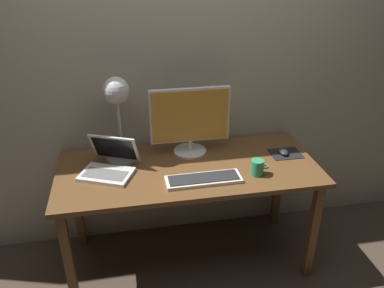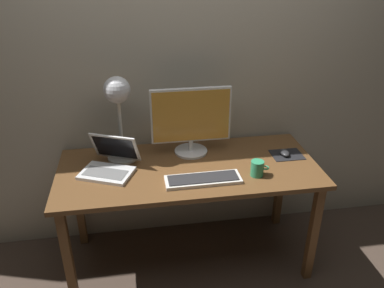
% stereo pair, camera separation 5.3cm
% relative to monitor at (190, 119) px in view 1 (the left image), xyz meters
% --- Properties ---
extents(ground_plane, '(4.80, 4.80, 0.00)m').
position_rel_monitor_xyz_m(ground_plane, '(-0.04, -0.18, -0.98)').
color(ground_plane, '#47382D').
rests_on(ground_plane, ground).
extents(back_wall, '(4.80, 0.06, 2.60)m').
position_rel_monitor_xyz_m(back_wall, '(-0.04, 0.22, 0.32)').
color(back_wall, '#B2A893').
rests_on(back_wall, ground).
extents(desk, '(1.60, 0.70, 0.74)m').
position_rel_monitor_xyz_m(desk, '(-0.04, -0.18, -0.32)').
color(desk, brown).
rests_on(desk, ground).
extents(monitor, '(0.51, 0.21, 0.44)m').
position_rel_monitor_xyz_m(monitor, '(0.00, 0.00, 0.00)').
color(monitor, silver).
rests_on(monitor, desk).
extents(keyboard_main, '(0.44, 0.14, 0.03)m').
position_rel_monitor_xyz_m(keyboard_main, '(0.01, -0.36, -0.22)').
color(keyboard_main, silver).
rests_on(keyboard_main, desk).
extents(laptop, '(0.39, 0.38, 0.21)m').
position_rel_monitor_xyz_m(laptop, '(-0.51, -0.14, -0.18)').
color(laptop, silver).
rests_on(laptop, desk).
extents(desk_lamp, '(0.19, 0.19, 0.54)m').
position_rel_monitor_xyz_m(desk_lamp, '(-0.44, -0.01, 0.16)').
color(desk_lamp, beige).
rests_on(desk_lamp, desk).
extents(mousepad, '(0.20, 0.16, 0.00)m').
position_rel_monitor_xyz_m(mousepad, '(0.61, -0.14, -0.23)').
color(mousepad, black).
rests_on(mousepad, desk).
extents(mouse, '(0.06, 0.10, 0.03)m').
position_rel_monitor_xyz_m(mouse, '(0.59, -0.14, -0.22)').
color(mouse, '#28282B').
rests_on(mouse, mousepad).
extents(coffee_mug, '(0.11, 0.08, 0.10)m').
position_rel_monitor_xyz_m(coffee_mug, '(0.34, -0.35, -0.19)').
color(coffee_mug, '#339966').
rests_on(coffee_mug, desk).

